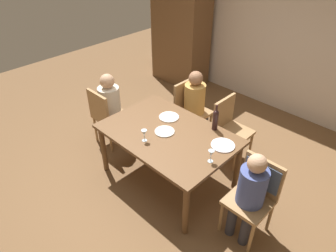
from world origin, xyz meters
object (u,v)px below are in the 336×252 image
object	(u,v)px
chair_far_left	(190,106)
chair_right_end	(257,187)
wine_glass_near_left	(144,133)
dinner_plate_guest_left	(165,131)
wine_bottle_tall_green	(215,119)
armoire_cabinet	(181,29)
dining_table	(168,138)
person_man_bearded	(111,104)
chair_left_end	(106,114)
dinner_plate_host	(223,145)
person_man_guest	(250,192)
chair_far_right	(229,126)
person_woman_host	(196,102)
wine_glass_centre	(211,154)
dinner_plate_guest_right	(169,117)

from	to	relation	value
chair_far_left	chair_right_end	xyz separation A→B (m)	(1.64, -0.81, 0.06)
wine_glass_near_left	dinner_plate_guest_left	distance (m)	0.31
chair_far_left	wine_bottle_tall_green	distance (m)	1.01
armoire_cabinet	dining_table	world-z (taller)	armoire_cabinet
person_man_bearded	wine_bottle_tall_green	distance (m)	1.62
armoire_cabinet	chair_left_end	world-z (taller)	armoire_cabinet
person_man_bearded	dinner_plate_host	xyz separation A→B (m)	(1.82, 0.23, 0.10)
person_man_guest	chair_far_left	bearing A→B (deg)	-30.31
chair_far_right	person_man_bearded	bearing A→B (deg)	-58.24
armoire_cabinet	person_man_guest	world-z (taller)	armoire_cabinet
person_man_bearded	dinner_plate_guest_left	world-z (taller)	person_man_bearded
chair_right_end	chair_left_end	bearing A→B (deg)	5.08
person_man_bearded	dinner_plate_host	size ratio (longest dim) A/B	4.12
person_man_bearded	person_woman_host	bearing A→B (deg)	46.83
person_man_guest	wine_glass_centre	world-z (taller)	person_man_guest
chair_far_right	dinner_plate_guest_right	bearing A→B (deg)	-36.50
dinner_plate_guest_right	wine_glass_near_left	bearing A→B (deg)	-75.87
person_man_guest	dinner_plate_guest_left	size ratio (longest dim) A/B	4.49
chair_right_end	person_man_bearded	world-z (taller)	person_man_bearded
person_woman_host	dinner_plate_host	world-z (taller)	person_woman_host
wine_glass_centre	dinner_plate_host	world-z (taller)	wine_glass_centre
person_woman_host	dinner_plate_host	xyz separation A→B (m)	(0.97, -0.67, 0.10)
chair_far_right	person_woman_host	world-z (taller)	person_woman_host
wine_bottle_tall_green	wine_glass_near_left	size ratio (longest dim) A/B	2.31
chair_left_end	dinner_plate_guest_right	world-z (taller)	chair_left_end
chair_left_end	chair_right_end	size ratio (longest dim) A/B	1.00
armoire_cabinet	person_man_bearded	world-z (taller)	armoire_cabinet
dining_table	chair_left_end	bearing A→B (deg)	-175.80
dinner_plate_host	dinner_plate_guest_right	world-z (taller)	same
person_woman_host	wine_glass_centre	size ratio (longest dim) A/B	7.65
chair_far_right	wine_glass_centre	xyz separation A→B (m)	(0.42, -0.98, 0.33)
armoire_cabinet	person_man_guest	distance (m)	3.90
person_man_guest	dinner_plate_guest_left	distance (m)	1.23
armoire_cabinet	person_woman_host	size ratio (longest dim) A/B	1.91
person_man_guest	wine_glass_near_left	bearing A→B (deg)	12.31
wine_glass_centre	dinner_plate_guest_right	size ratio (longest dim) A/B	0.57
wine_glass_near_left	armoire_cabinet	bearing A→B (deg)	124.91
chair_far_left	person_man_guest	bearing A→B (deg)	59.69
chair_left_end	armoire_cabinet	bearing A→B (deg)	106.77
chair_right_end	wine_bottle_tall_green	world-z (taller)	wine_bottle_tall_green
dinner_plate_guest_left	dining_table	bearing A→B (deg)	22.64
chair_right_end	dining_table	bearing A→B (deg)	5.95
chair_right_end	wine_glass_centre	xyz separation A→B (m)	(-0.50, -0.18, 0.27)
dinner_plate_host	dinner_plate_guest_left	distance (m)	0.72
armoire_cabinet	dinner_plate_host	size ratio (longest dim) A/B	7.90
chair_right_end	person_man_bearded	distance (m)	2.38
chair_right_end	dinner_plate_host	size ratio (longest dim) A/B	3.33
chair_right_end	dinner_plate_guest_left	distance (m)	1.25
chair_far_left	dinner_plate_guest_left	size ratio (longest dim) A/B	3.77
dinner_plate_guest_right	dining_table	bearing A→B (deg)	-47.69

